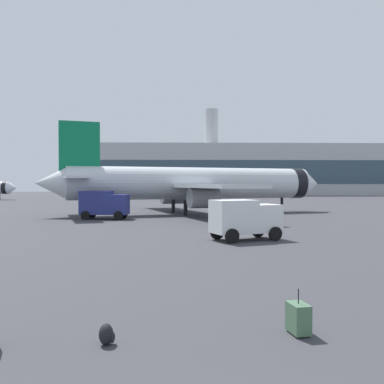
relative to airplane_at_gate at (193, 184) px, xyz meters
name	(u,v)px	position (x,y,z in m)	size (l,w,h in m)	color
airplane_at_gate	(193,184)	(0.00, 0.00, 0.00)	(34.95, 31.92, 10.50)	silver
service_truck	(104,203)	(-9.38, -7.43, -2.05)	(4.98, 2.89, 2.90)	navy
cargo_van	(245,218)	(2.62, -24.50, -2.21)	(4.82, 3.59, 2.60)	white
safety_cone_near	(245,226)	(3.54, -18.46, -3.32)	(0.44, 0.44, 0.69)	#F2590C
safety_cone_mid	(258,228)	(4.24, -20.33, -3.33)	(0.44, 0.44, 0.67)	#F2590C
rolling_suitcase	(298,318)	(1.32, -41.94, -3.27)	(0.52, 0.71, 1.10)	#476B4C
traveller_backpack	(107,335)	(-3.16, -42.52, -3.42)	(0.36, 0.40, 0.48)	black
terminal_building	(235,170)	(16.56, 90.96, 4.53)	(106.04, 21.81, 28.21)	#B2B2B7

